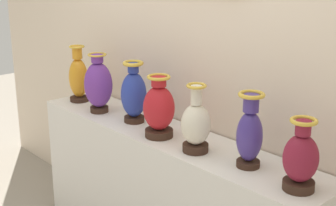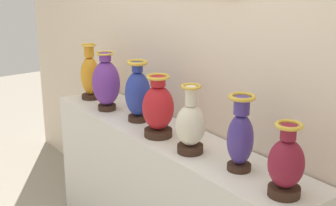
# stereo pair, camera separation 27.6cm
# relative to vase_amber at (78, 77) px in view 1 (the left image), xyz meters

# --- Properties ---
(display_shelf) EXTENTS (2.07, 0.40, 0.87)m
(display_shelf) POSITION_rel_vase_amber_xyz_m (0.89, 0.03, -0.60)
(display_shelf) COLOR silver
(display_shelf) RESTS_ON ground_plane
(back_wall) EXTENTS (4.87, 0.14, 2.64)m
(back_wall) POSITION_rel_vase_amber_xyz_m (0.89, 0.28, 0.30)
(back_wall) COLOR beige
(back_wall) RESTS_ON ground_plane
(vase_amber) EXTENTS (0.13, 0.13, 0.39)m
(vase_amber) POSITION_rel_vase_amber_xyz_m (0.00, 0.00, 0.00)
(vase_amber) COLOR #382319
(vase_amber) RESTS_ON display_shelf
(vase_violet) EXTENTS (0.18, 0.18, 0.38)m
(vase_violet) POSITION_rel_vase_amber_xyz_m (0.30, -0.04, 0.01)
(vase_violet) COLOR #382319
(vase_violet) RESTS_ON display_shelf
(vase_cobalt) EXTENTS (0.16, 0.16, 0.38)m
(vase_cobalt) POSITION_rel_vase_amber_xyz_m (0.60, 0.01, 0.01)
(vase_cobalt) COLOR #382319
(vase_cobalt) RESTS_ON display_shelf
(vase_crimson) EXTENTS (0.18, 0.18, 0.35)m
(vase_crimson) POSITION_rel_vase_amber_xyz_m (0.89, -0.04, -0.01)
(vase_crimson) COLOR #382319
(vase_crimson) RESTS_ON display_shelf
(vase_ivory) EXTENTS (0.15, 0.15, 0.36)m
(vase_ivory) POSITION_rel_vase_amber_xyz_m (1.18, -0.04, -0.02)
(vase_ivory) COLOR #382319
(vase_ivory) RESTS_ON display_shelf
(vase_indigo) EXTENTS (0.13, 0.13, 0.37)m
(vase_indigo) POSITION_rel_vase_amber_xyz_m (1.48, 0.01, 0.00)
(vase_indigo) COLOR #382319
(vase_indigo) RESTS_ON display_shelf
(vase_burgundy) EXTENTS (0.15, 0.15, 0.33)m
(vase_burgundy) POSITION_rel_vase_amber_xyz_m (1.79, -0.01, -0.02)
(vase_burgundy) COLOR #382319
(vase_burgundy) RESTS_ON display_shelf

